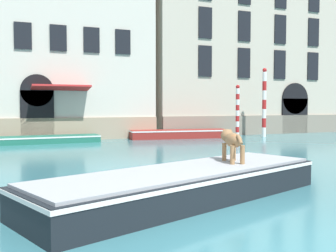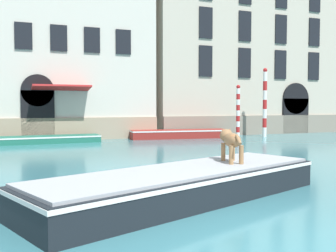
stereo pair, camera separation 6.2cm
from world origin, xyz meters
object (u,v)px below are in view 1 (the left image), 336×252
mooring_pole_0 (264,102)px  boat_moored_far (179,134)px  boat_foreground (186,183)px  dog_on_deck (232,140)px  mooring_pole_3 (238,111)px  boat_moored_near_palazzo (47,139)px

mooring_pole_0 → boat_moored_far: bearing=171.0°
boat_foreground → boat_moored_far: bearing=46.9°
dog_on_deck → mooring_pole_3: 16.13m
boat_moored_far → boat_moored_near_palazzo: bearing=-171.4°
boat_moored_near_palazzo → boat_moored_far: size_ratio=0.90×
boat_moored_near_palazzo → mooring_pole_3: 11.95m
boat_moored_near_palazzo → mooring_pole_3: (11.83, -0.80, 1.52)m
boat_foreground → dog_on_deck: dog_on_deck is taller
dog_on_deck → boat_moored_far: 15.52m
boat_moored_far → mooring_pole_3: 4.09m
boat_moored_far → mooring_pole_0: size_ratio=1.40×
boat_foreground → boat_moored_far: (6.46, 15.23, -0.08)m
boat_moored_far → mooring_pole_3: (3.68, -1.06, 1.45)m
boat_foreground → mooring_pole_3: 17.47m
mooring_pole_0 → boat_foreground: bearing=-130.7°
boat_foreground → boat_moored_near_palazzo: (-1.70, 14.97, -0.15)m
mooring_pole_3 → mooring_pole_0: bearing=3.6°
boat_moored_far → mooring_pole_3: bearing=-9.3°
dog_on_deck → boat_moored_near_palazzo: bearing=24.8°
mooring_pole_0 → mooring_pole_3: (-2.16, -0.14, -0.59)m
boat_moored_far → mooring_pole_3: mooring_pole_3 is taller
dog_on_deck → boat_moored_near_palazzo: dog_on_deck is taller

